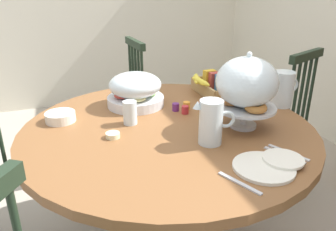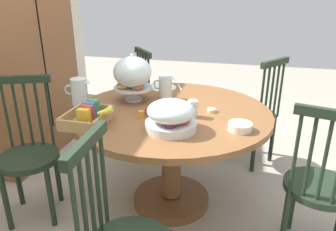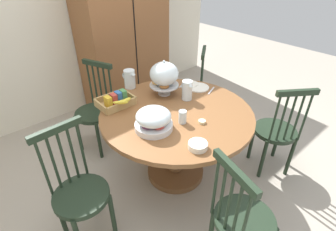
{
  "view_description": "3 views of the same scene",
  "coord_description": "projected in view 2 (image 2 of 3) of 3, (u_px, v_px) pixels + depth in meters",
  "views": [
    {
      "loc": [
        1.44,
        -0.52,
        1.36
      ],
      "look_at": [
        0.14,
        -0.05,
        0.79
      ],
      "focal_mm": 35.2,
      "sensor_mm": 36.0,
      "label": 1
    },
    {
      "loc": [
        -1.85,
        -0.52,
        1.52
      ],
      "look_at": [
        0.04,
        -0.05,
        0.74
      ],
      "focal_mm": 34.78,
      "sensor_mm": 36.0,
      "label": 2
    },
    {
      "loc": [
        -1.19,
        -1.45,
        1.94
      ],
      "look_at": [
        0.04,
        -0.05,
        0.74
      ],
      "focal_mm": 27.94,
      "sensor_mm": 36.0,
      "label": 3
    }
  ],
  "objects": [
    {
      "name": "dinner_fork",
      "position": [
        142.0,
        89.0,
        2.63
      ],
      "size": [
        0.16,
        0.08,
        0.01
      ],
      "primitive_type": "cube",
      "rotation": [
        0.0,
        0.0,
        6.66
      ],
      "color": "silver",
      "rests_on": "dining_table"
    },
    {
      "name": "windsor_chair_host_seat",
      "position": [
        29.0,
        156.0,
        2.19
      ],
      "size": [
        0.43,
        0.44,
        0.97
      ],
      "color": "#1E2D1E",
      "rests_on": "ground_plane"
    },
    {
      "name": "windsor_chair_facing_door",
      "position": [
        255.0,
        116.0,
        2.87
      ],
      "size": [
        0.46,
        0.46,
        0.97
      ],
      "color": "#1E2D1E",
      "rests_on": "ground_plane"
    },
    {
      "name": "soup_spoon",
      "position": [
        180.0,
        87.0,
        2.67
      ],
      "size": [
        0.16,
        0.08,
        0.01
      ],
      "primitive_type": "cube",
      "rotation": [
        0.0,
        0.0,
        6.66
      ],
      "color": "silver",
      "rests_on": "dining_table"
    },
    {
      "name": "dining_table",
      "position": [
        172.0,
        135.0,
        2.26
      ],
      "size": [
        1.33,
        1.33,
        0.74
      ],
      "color": "brown",
      "rests_on": "ground_plane"
    },
    {
      "name": "table_knife",
      "position": [
        146.0,
        89.0,
        2.64
      ],
      "size": [
        0.16,
        0.08,
        0.01
      ],
      "primitive_type": "cube",
      "rotation": [
        0.0,
        0.0,
        6.66
      ],
      "color": "silver",
      "rests_on": "dining_table"
    },
    {
      "name": "ground_plane",
      "position": [
        161.0,
        212.0,
        2.35
      ],
      "size": [
        10.0,
        10.0,
        0.0
      ],
      "primitive_type": "plane",
      "color": "#A89E8E"
    },
    {
      "name": "jam_jar_strawberry",
      "position": [
        148.0,
        111.0,
        2.11
      ],
      "size": [
        0.04,
        0.04,
        0.04
      ],
      "primitive_type": "cylinder",
      "color": "#B7282D",
      "rests_on": "dining_table"
    },
    {
      "name": "fruit_platter_covered",
      "position": [
        171.0,
        116.0,
        1.86
      ],
      "size": [
        0.3,
        0.3,
        0.18
      ],
      "color": "silver",
      "rests_on": "dining_table"
    },
    {
      "name": "milk_pitcher",
      "position": [
        79.0,
        93.0,
        2.27
      ],
      "size": [
        0.11,
        0.19,
        0.19
      ],
      "color": "silver",
      "rests_on": "dining_table"
    },
    {
      "name": "orange_juice_pitcher",
      "position": [
        165.0,
        88.0,
        2.38
      ],
      "size": [
        0.1,
        0.18,
        0.18
      ],
      "color": "silver",
      "rests_on": "dining_table"
    },
    {
      "name": "windsor_chair_by_cabinet",
      "position": [
        319.0,
        189.0,
        1.83
      ],
      "size": [
        0.42,
        0.42,
        0.97
      ],
      "color": "#1E2D1E",
      "rests_on": "ground_plane"
    },
    {
      "name": "cereal_bowl",
      "position": [
        240.0,
        127.0,
        1.88
      ],
      "size": [
        0.14,
        0.14,
        0.04
      ],
      "primitive_type": "cylinder",
      "color": "white",
      "rests_on": "dining_table"
    },
    {
      "name": "jam_jar_apricot",
      "position": [
        141.0,
        114.0,
        2.07
      ],
      "size": [
        0.04,
        0.04,
        0.04
      ],
      "primitive_type": "cylinder",
      "color": "orange",
      "rests_on": "dining_table"
    },
    {
      "name": "windsor_chair_far_side",
      "position": [
        131.0,
        105.0,
        3.12
      ],
      "size": [
        0.47,
        0.47,
        0.97
      ],
      "color": "#1E2D1E",
      "rests_on": "ground_plane"
    },
    {
      "name": "china_plate_large",
      "position": [
        163.0,
        88.0,
        2.65
      ],
      "size": [
        0.22,
        0.22,
        0.01
      ],
      "primitive_type": "cylinder",
      "color": "white",
      "rests_on": "dining_table"
    },
    {
      "name": "cereal_basket",
      "position": [
        90.0,
        116.0,
        1.97
      ],
      "size": [
        0.32,
        0.3,
        0.12
      ],
      "color": "tan",
      "rests_on": "dining_table"
    },
    {
      "name": "wooden_armoire",
      "position": [
        15.0,
        51.0,
        2.88
      ],
      "size": [
        1.18,
        0.6,
        1.96
      ],
      "color": "brown",
      "rests_on": "ground_plane"
    },
    {
      "name": "pastry_stand_with_dome",
      "position": [
        133.0,
        74.0,
        2.3
      ],
      "size": [
        0.28,
        0.28,
        0.34
      ],
      "color": "silver",
      "rests_on": "dining_table"
    },
    {
      "name": "china_plate_small",
      "position": [
        152.0,
        86.0,
        2.66
      ],
      "size": [
        0.15,
        0.15,
        0.01
      ],
      "primitive_type": "cylinder",
      "color": "white",
      "rests_on": "china_plate_large"
    },
    {
      "name": "drinking_glass",
      "position": [
        193.0,
        109.0,
        2.06
      ],
      "size": [
        0.06,
        0.06,
        0.11
      ],
      "primitive_type": "cylinder",
      "color": "silver",
      "rests_on": "dining_table"
    },
    {
      "name": "butter_dish",
      "position": [
        212.0,
        110.0,
        2.16
      ],
      "size": [
        0.06,
        0.06,
        0.02
      ],
      "primitive_type": "cylinder",
      "color": "beige",
      "rests_on": "dining_table"
    },
    {
      "name": "jam_jar_grape",
      "position": [
        150.0,
        115.0,
        2.06
      ],
      "size": [
        0.04,
        0.04,
        0.04
      ],
      "primitive_type": "cylinder",
      "color": "#5B2366",
      "rests_on": "dining_table"
    }
  ]
}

